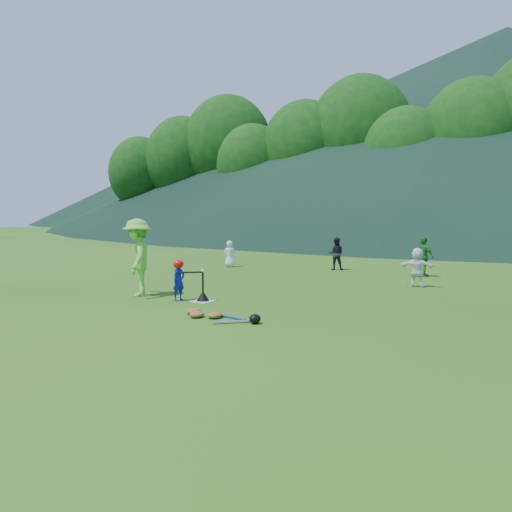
# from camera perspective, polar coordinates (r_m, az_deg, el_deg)

# --- Properties ---
(ground) EXTENTS (120.00, 120.00, 0.00)m
(ground) POSITION_cam_1_polar(r_m,az_deg,el_deg) (11.96, -6.07, -5.20)
(ground) COLOR #235212
(ground) RESTS_ON ground
(home_plate) EXTENTS (0.45, 0.45, 0.02)m
(home_plate) POSITION_cam_1_polar(r_m,az_deg,el_deg) (11.96, -6.07, -5.15)
(home_plate) COLOR silver
(home_plate) RESTS_ON ground
(baseball) EXTENTS (0.08, 0.08, 0.08)m
(baseball) POSITION_cam_1_polar(r_m,az_deg,el_deg) (11.86, -6.11, -1.69)
(baseball) COLOR white
(baseball) RESTS_ON batting_tee
(batter_child) EXTENTS (0.28, 0.38, 0.96)m
(batter_child) POSITION_cam_1_polar(r_m,az_deg,el_deg) (12.09, -8.83, -2.82)
(batter_child) COLOR #151D95
(batter_child) RESTS_ON ground
(adult_coach) EXTENTS (1.35, 1.45, 1.96)m
(adult_coach) POSITION_cam_1_polar(r_m,az_deg,el_deg) (12.95, -13.36, -0.15)
(adult_coach) COLOR #74D93F
(adult_coach) RESTS_ON ground
(fielder_a) EXTENTS (0.59, 0.49, 1.03)m
(fielder_a) POSITION_cam_1_polar(r_m,az_deg,el_deg) (19.39, -3.03, 0.26)
(fielder_a) COLOR white
(fielder_a) RESTS_ON ground
(fielder_b) EXTENTS (0.69, 0.61, 1.20)m
(fielder_b) POSITION_cam_1_polar(r_m,az_deg,el_deg) (18.59, 9.12, 0.27)
(fielder_b) COLOR black
(fielder_b) RESTS_ON ground
(fielder_c) EXTENTS (0.83, 0.63, 1.31)m
(fielder_c) POSITION_cam_1_polar(r_m,az_deg,el_deg) (17.30, 18.61, -0.09)
(fielder_c) COLOR #237427
(fielder_c) RESTS_ON ground
(fielder_d) EXTENTS (1.08, 0.47, 1.13)m
(fielder_d) POSITION_cam_1_polar(r_m,az_deg,el_deg) (14.82, 17.94, -1.25)
(fielder_d) COLOR white
(fielder_d) RESTS_ON ground
(batting_tee) EXTENTS (0.30, 0.30, 0.68)m
(batting_tee) POSITION_cam_1_polar(r_m,az_deg,el_deg) (11.94, -6.08, -4.59)
(batting_tee) COLOR black
(batting_tee) RESTS_ON home_plate
(batter_gear) EXTENTS (0.72, 0.32, 0.32)m
(batter_gear) POSITION_cam_1_polar(r_m,az_deg,el_deg) (12.03, -8.75, -1.00)
(batter_gear) COLOR red
(batter_gear) RESTS_ON ground
(equipment_pile) EXTENTS (1.80, 0.75, 0.19)m
(equipment_pile) POSITION_cam_1_polar(r_m,az_deg,el_deg) (10.07, -4.80, -6.74)
(equipment_pile) COLOR olive
(equipment_pile) RESTS_ON ground
(outfield_fence) EXTENTS (70.07, 0.08, 1.33)m
(outfield_fence) POSITION_cam_1_polar(r_m,az_deg,el_deg) (38.15, 19.71, 2.58)
(outfield_fence) COLOR gray
(outfield_fence) RESTS_ON ground
(tree_line) EXTENTS (70.04, 11.40, 14.82)m
(tree_line) POSITION_cam_1_polar(r_m,az_deg,el_deg) (44.25, 21.70, 12.56)
(tree_line) COLOR #382314
(tree_line) RESTS_ON ground
(distant_hills) EXTENTS (155.00, 140.00, 32.00)m
(distant_hills) POSITION_cam_1_polar(r_m,az_deg,el_deg) (93.34, 21.51, 12.58)
(distant_hills) COLOR black
(distant_hills) RESTS_ON ground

